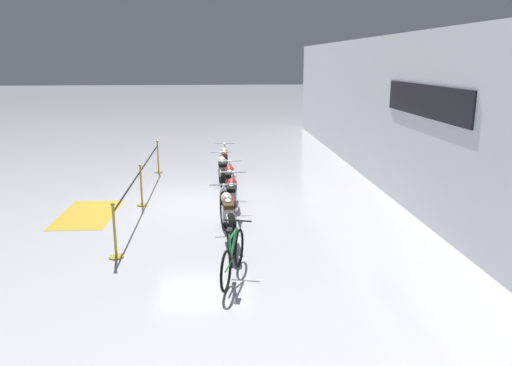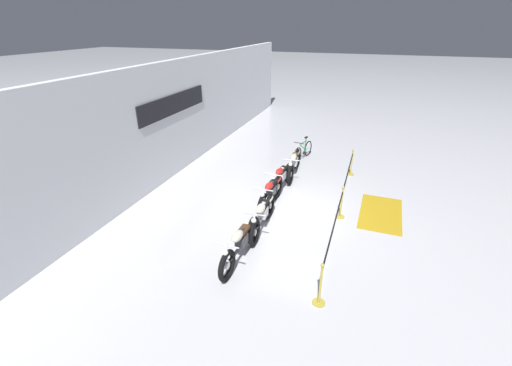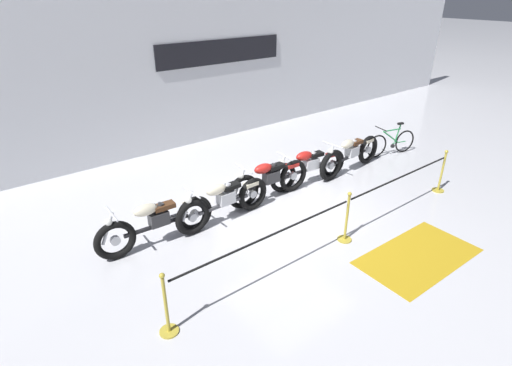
{
  "view_description": "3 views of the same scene",
  "coord_description": "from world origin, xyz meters",
  "px_view_note": "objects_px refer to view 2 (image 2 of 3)",
  "views": [
    {
      "loc": [
        12.33,
        0.42,
        3.58
      ],
      "look_at": [
        0.52,
        1.36,
        0.62
      ],
      "focal_mm": 35.0,
      "sensor_mm": 36.0,
      "label": 1
    },
    {
      "loc": [
        -9.29,
        -2.02,
        5.45
      ],
      "look_at": [
        -0.03,
        1.2,
        0.8
      ],
      "focal_mm": 24.0,
      "sensor_mm": 36.0,
      "label": 2
    },
    {
      "loc": [
        -5.25,
        -5.54,
        4.45
      ],
      "look_at": [
        -0.82,
        0.15,
        0.89
      ],
      "focal_mm": 28.0,
      "sensor_mm": 36.0,
      "label": 3
    }
  ],
  "objects_px": {
    "stanchion_far_left": "(336,221)",
    "stanchion_mid_right": "(351,166)",
    "motorcycle_cream_1": "(262,216)",
    "floor_banner": "(381,213)",
    "motorcycle_cream_0": "(241,244)",
    "motorcycle_red_2": "(271,193)",
    "bicycle": "(303,151)",
    "stanchion_mid_left": "(341,207)",
    "motorcycle_red_3": "(281,178)",
    "motorcycle_cream_4": "(294,164)"
  },
  "relations": [
    {
      "from": "stanchion_far_left",
      "to": "stanchion_mid_right",
      "type": "relative_size",
      "value": 6.86
    },
    {
      "from": "motorcycle_cream_1",
      "to": "stanchion_mid_right",
      "type": "height_order",
      "value": "stanchion_mid_right"
    },
    {
      "from": "floor_banner",
      "to": "motorcycle_cream_1",
      "type": "bearing_deg",
      "value": 124.64
    },
    {
      "from": "motorcycle_cream_0",
      "to": "motorcycle_red_2",
      "type": "distance_m",
      "value": 2.82
    },
    {
      "from": "motorcycle_cream_0",
      "to": "stanchion_mid_right",
      "type": "distance_m",
      "value": 6.66
    },
    {
      "from": "motorcycle_cream_1",
      "to": "floor_banner",
      "type": "xyz_separation_m",
      "value": [
        2.11,
        -3.22,
        -0.46
      ]
    },
    {
      "from": "motorcycle_cream_0",
      "to": "stanchion_mid_right",
      "type": "bearing_deg",
      "value": -18.56
    },
    {
      "from": "bicycle",
      "to": "stanchion_far_left",
      "type": "bearing_deg",
      "value": -160.17
    },
    {
      "from": "bicycle",
      "to": "stanchion_mid_left",
      "type": "height_order",
      "value": "stanchion_mid_left"
    },
    {
      "from": "motorcycle_red_2",
      "to": "motorcycle_red_3",
      "type": "relative_size",
      "value": 0.96
    },
    {
      "from": "floor_banner",
      "to": "stanchion_mid_left",
      "type": "bearing_deg",
      "value": 120.48
    },
    {
      "from": "stanchion_far_left",
      "to": "floor_banner",
      "type": "distance_m",
      "value": 2.51
    },
    {
      "from": "motorcycle_cream_1",
      "to": "stanchion_mid_right",
      "type": "bearing_deg",
      "value": -22.73
    },
    {
      "from": "motorcycle_red_2",
      "to": "stanchion_mid_left",
      "type": "bearing_deg",
      "value": -87.58
    },
    {
      "from": "motorcycle_red_3",
      "to": "bicycle",
      "type": "height_order",
      "value": "motorcycle_red_3"
    },
    {
      "from": "motorcycle_cream_0",
      "to": "bicycle",
      "type": "height_order",
      "value": "motorcycle_cream_0"
    },
    {
      "from": "bicycle",
      "to": "motorcycle_cream_0",
      "type": "bearing_deg",
      "value": -179.94
    },
    {
      "from": "motorcycle_cream_0",
      "to": "stanchion_far_left",
      "type": "relative_size",
      "value": 0.33
    },
    {
      "from": "motorcycle_cream_4",
      "to": "motorcycle_cream_0",
      "type": "bearing_deg",
      "value": 179.68
    },
    {
      "from": "stanchion_far_left",
      "to": "stanchion_mid_left",
      "type": "relative_size",
      "value": 6.86
    },
    {
      "from": "motorcycle_red_3",
      "to": "stanchion_mid_right",
      "type": "height_order",
      "value": "stanchion_mid_right"
    },
    {
      "from": "stanchion_mid_right",
      "to": "floor_banner",
      "type": "xyz_separation_m",
      "value": [
        -2.74,
        -1.19,
        -0.35
      ]
    },
    {
      "from": "stanchion_mid_left",
      "to": "stanchion_mid_right",
      "type": "distance_m",
      "value": 3.4
    },
    {
      "from": "motorcycle_cream_1",
      "to": "stanchion_mid_left",
      "type": "distance_m",
      "value": 2.5
    },
    {
      "from": "motorcycle_red_3",
      "to": "motorcycle_cream_4",
      "type": "relative_size",
      "value": 0.95
    },
    {
      "from": "motorcycle_red_2",
      "to": "stanchion_far_left",
      "type": "xyz_separation_m",
      "value": [
        -1.35,
        -2.21,
        0.21
      ]
    },
    {
      "from": "motorcycle_cream_1",
      "to": "stanchion_mid_right",
      "type": "distance_m",
      "value": 5.26
    },
    {
      "from": "motorcycle_red_2",
      "to": "floor_banner",
      "type": "bearing_deg",
      "value": -77.47
    },
    {
      "from": "motorcycle_red_3",
      "to": "motorcycle_cream_4",
      "type": "distance_m",
      "value": 1.4
    },
    {
      "from": "motorcycle_red_2",
      "to": "stanchion_far_left",
      "type": "relative_size",
      "value": 0.31
    },
    {
      "from": "motorcycle_red_2",
      "to": "motorcycle_cream_4",
      "type": "bearing_deg",
      "value": -2.52
    },
    {
      "from": "motorcycle_cream_0",
      "to": "stanchion_mid_right",
      "type": "height_order",
      "value": "stanchion_mid_right"
    },
    {
      "from": "motorcycle_cream_0",
      "to": "motorcycle_cream_4",
      "type": "bearing_deg",
      "value": -0.32
    },
    {
      "from": "stanchion_mid_right",
      "to": "floor_banner",
      "type": "relative_size",
      "value": 0.45
    },
    {
      "from": "bicycle",
      "to": "stanchion_far_left",
      "type": "xyz_separation_m",
      "value": [
        -5.9,
        -2.13,
        0.33
      ]
    },
    {
      "from": "motorcycle_red_3",
      "to": "motorcycle_red_2",
      "type": "bearing_deg",
      "value": -179.35
    },
    {
      "from": "motorcycle_cream_1",
      "to": "stanchion_mid_left",
      "type": "bearing_deg",
      "value": -54.47
    },
    {
      "from": "motorcycle_cream_0",
      "to": "motorcycle_cream_4",
      "type": "height_order",
      "value": "motorcycle_cream_4"
    },
    {
      "from": "motorcycle_red_2",
      "to": "stanchion_far_left",
      "type": "bearing_deg",
      "value": -121.48
    },
    {
      "from": "floor_banner",
      "to": "bicycle",
      "type": "bearing_deg",
      "value": 42.51
    },
    {
      "from": "motorcycle_cream_1",
      "to": "motorcycle_red_2",
      "type": "height_order",
      "value": "motorcycle_red_2"
    },
    {
      "from": "motorcycle_cream_4",
      "to": "stanchion_mid_left",
      "type": "xyz_separation_m",
      "value": [
        -2.58,
        -2.09,
        -0.12
      ]
    },
    {
      "from": "floor_banner",
      "to": "motorcycle_cream_4",
      "type": "bearing_deg",
      "value": 60.94
    },
    {
      "from": "bicycle",
      "to": "stanchion_far_left",
      "type": "height_order",
      "value": "stanchion_far_left"
    },
    {
      "from": "motorcycle_cream_4",
      "to": "bicycle",
      "type": "height_order",
      "value": "motorcycle_cream_4"
    },
    {
      "from": "stanchion_mid_left",
      "to": "bicycle",
      "type": "bearing_deg",
      "value": 25.53
    },
    {
      "from": "motorcycle_cream_0",
      "to": "motorcycle_red_3",
      "type": "xyz_separation_m",
      "value": [
        4.1,
        0.1,
        -0.0
      ]
    },
    {
      "from": "motorcycle_red_3",
      "to": "stanchion_mid_right",
      "type": "xyz_separation_m",
      "value": [
        2.21,
        -2.22,
        -0.11
      ]
    },
    {
      "from": "stanchion_mid_left",
      "to": "floor_banner",
      "type": "xyz_separation_m",
      "value": [
        0.66,
        -1.19,
        -0.35
      ]
    },
    {
      "from": "motorcycle_cream_1",
      "to": "stanchion_far_left",
      "type": "height_order",
      "value": "stanchion_far_left"
    }
  ]
}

